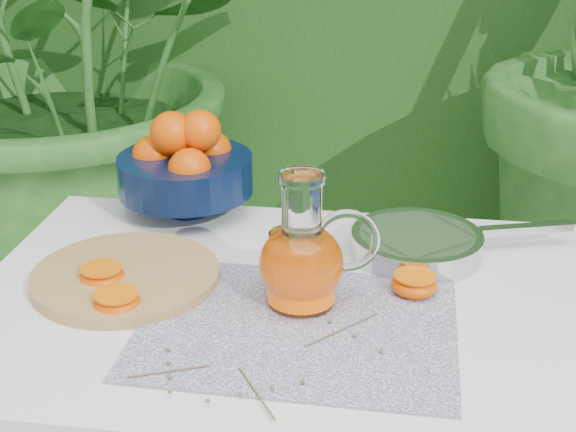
# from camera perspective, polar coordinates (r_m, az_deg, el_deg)

# --- Properties ---
(potted_plant_left) EXTENTS (2.37, 2.37, 1.79)m
(potted_plant_left) POSITION_cam_1_polar(r_m,az_deg,el_deg) (2.53, -15.32, 12.02)
(potted_plant_left) COLOR #235C1F
(potted_plant_left) RESTS_ON ground
(white_table) EXTENTS (1.00, 0.70, 0.75)m
(white_table) POSITION_cam_1_polar(r_m,az_deg,el_deg) (1.30, -0.13, -8.90)
(white_table) COLOR white
(white_table) RESTS_ON ground
(placemat) EXTENTS (0.47, 0.37, 0.00)m
(placemat) POSITION_cam_1_polar(r_m,az_deg,el_deg) (1.18, 0.69, -7.86)
(placemat) COLOR #0D174B
(placemat) RESTS_ON white_table
(cutting_board) EXTENTS (0.35, 0.35, 0.02)m
(cutting_board) POSITION_cam_1_polar(r_m,az_deg,el_deg) (1.33, -11.44, -4.22)
(cutting_board) COLOR #A9844C
(cutting_board) RESTS_ON white_table
(fruit_bowl) EXTENTS (0.34, 0.34, 0.20)m
(fruit_bowl) POSITION_cam_1_polar(r_m,az_deg,el_deg) (1.55, -7.34, 3.58)
(fruit_bowl) COLOR black
(fruit_bowl) RESTS_ON white_table
(juice_pitcher) EXTENTS (0.19, 0.14, 0.21)m
(juice_pitcher) POSITION_cam_1_polar(r_m,az_deg,el_deg) (1.20, 1.08, -3.14)
(juice_pitcher) COLOR white
(juice_pitcher) RESTS_ON white_table
(juice_tumbler) EXTENTS (0.09, 0.09, 0.10)m
(juice_tumbler) POSITION_cam_1_polar(r_m,az_deg,el_deg) (1.24, 0.23, -3.51)
(juice_tumbler) COLOR white
(juice_tumbler) RESTS_ON white_table
(saute_pan) EXTENTS (0.42, 0.28, 0.04)m
(saute_pan) POSITION_cam_1_polar(r_m,az_deg,el_deg) (1.40, 9.27, -1.88)
(saute_pan) COLOR #ACADB1
(saute_pan) RESTS_ON white_table
(orange_halves) EXTENTS (0.59, 0.22, 0.04)m
(orange_halves) POSITION_cam_1_polar(r_m,az_deg,el_deg) (1.26, -5.44, -5.09)
(orange_halves) COLOR #FF6D02
(orange_halves) RESTS_ON white_table
(thyme_sprigs) EXTENTS (0.33, 0.27, 0.01)m
(thyme_sprigs) POSITION_cam_1_polar(r_m,az_deg,el_deg) (1.10, -1.85, -10.28)
(thyme_sprigs) COLOR brown
(thyme_sprigs) RESTS_ON white_table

